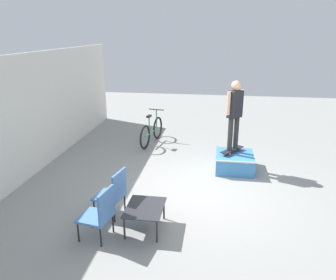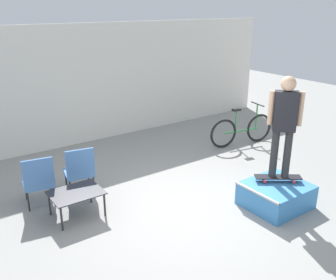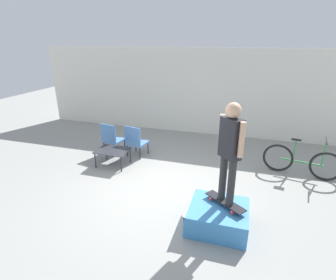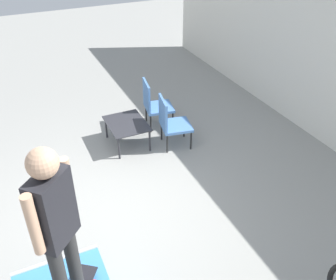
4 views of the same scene
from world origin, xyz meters
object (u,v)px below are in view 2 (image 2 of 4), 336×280
Objects in this scene: skate_ramp_box at (276,195)px; patio_chair_right at (80,169)px; bicycle at (242,130)px; skateboard_on_ramp at (278,177)px; person_skater at (285,119)px; patio_chair_left at (38,180)px; coffee_table at (76,195)px.

skate_ramp_box is 3.63m from patio_chair_right.
bicycle is (1.76, 2.57, 0.18)m from skate_ramp_box.
person_skater is (0.00, 0.00, 1.09)m from skateboard_on_ramp.
patio_chair_right is (-2.78, 2.37, -1.08)m from person_skater.
skate_ramp_box is 1.40× the size of skateboard_on_ramp.
bicycle reaches higher than patio_chair_left.
patio_chair_left is 0.77m from patio_chair_right.
skateboard_on_ramp is 4.26m from patio_chair_left.
skateboard_on_ramp is 1.09m from person_skater.
skate_ramp_box is 3.12m from bicycle.
coffee_table is (-3.04, 1.74, 0.19)m from skate_ramp_box.
skateboard_on_ramp is 3.65m from patio_chair_right.
person_skater is (0.11, 0.07, 1.38)m from skate_ramp_box.
coffee_table is 0.82m from patio_chair_left.
skate_ramp_box is 1.28× the size of coffee_table.
coffee_table is 0.47× the size of bicycle.
patio_chair_right is at bearing -169.92° from patio_chair_left.
patio_chair_right reaches higher than coffee_table.
person_skater is 2.11× the size of coffee_table.
patio_chair_left is (-3.44, 2.44, 0.30)m from skate_ramp_box.
coffee_table is at bearing 73.36° from patio_chair_right.
bicycle is (1.66, 2.50, -1.20)m from person_skater.
patio_chair_left is 0.53× the size of bicycle.
skate_ramp_box is 0.32m from skateboard_on_ramp.
skateboard_on_ramp is 0.81× the size of patio_chair_right.
skateboard_on_ramp is at bearing -27.89° from coffee_table.
bicycle is (4.43, 0.13, -0.11)m from patio_chair_right.
skateboard_on_ramp reaches higher than coffee_table.
patio_chair_left is 5.20m from bicycle.
bicycle is at bearing -167.56° from patio_chair_right.
coffee_table is (-3.14, 1.66, -1.19)m from person_skater.
patio_chair_left reaches higher than coffee_table.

